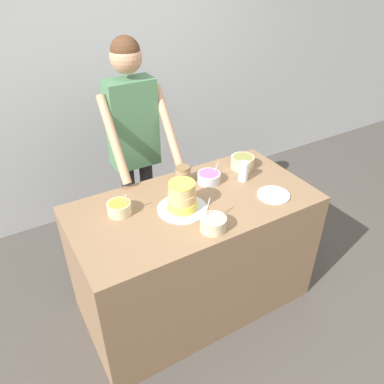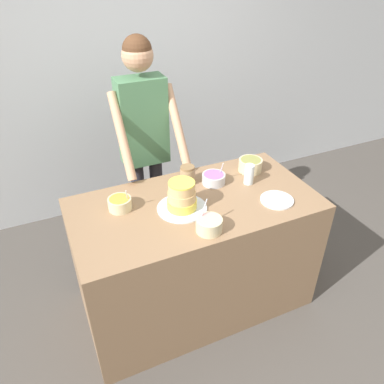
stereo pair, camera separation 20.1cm
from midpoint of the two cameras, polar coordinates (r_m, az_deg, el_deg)
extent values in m
plane|color=#4C4742|center=(2.72, 6.43, -21.63)|extent=(14.00, 14.00, 0.00)
cube|color=silver|center=(3.45, -8.75, 17.53)|extent=(10.00, 0.05, 2.60)
cube|color=#8C6B4C|center=(2.61, 2.69, -9.63)|extent=(1.55, 0.79, 0.88)
cylinder|color=#2D2D38|center=(3.09, -6.07, -2.40)|extent=(0.10, 0.10, 0.85)
cylinder|color=#2D2D38|center=(3.13, -3.42, -1.73)|extent=(0.10, 0.10, 0.85)
cube|color=#4C7F56|center=(2.75, -5.45, 10.62)|extent=(0.34, 0.19, 0.64)
cylinder|color=tan|center=(2.55, -8.42, 8.34)|extent=(0.06, 0.40, 0.53)
cylinder|color=tan|center=(2.67, -0.05, 9.93)|extent=(0.06, 0.40, 0.53)
sphere|color=tan|center=(2.61, -6.01, 19.95)|extent=(0.21, 0.21, 0.21)
sphere|color=#51331E|center=(2.60, -6.06, 20.74)|extent=(0.19, 0.19, 0.19)
cylinder|color=silver|center=(2.28, 0.99, -2.53)|extent=(0.31, 0.31, 0.01)
cylinder|color=#F2DB4C|center=(2.26, 1.00, -1.85)|extent=(0.18, 0.18, 0.06)
cylinder|color=#DBB275|center=(2.22, 1.02, -0.66)|extent=(0.17, 0.17, 0.06)
cylinder|color=#DBB275|center=(2.19, 1.03, 0.56)|extent=(0.16, 0.16, 0.06)
cylinder|color=#F2DB4C|center=(2.18, 1.04, 1.30)|extent=(0.16, 0.16, 0.01)
cylinder|color=beige|center=(2.10, 5.38, -5.12)|extent=(0.15, 0.15, 0.08)
cylinder|color=pink|center=(2.08, 5.43, -4.39)|extent=(0.13, 0.13, 0.01)
cylinder|color=silver|center=(2.09, 4.35, -3.39)|extent=(0.08, 0.04, 0.17)
cylinder|color=silver|center=(2.52, 5.61, 1.96)|extent=(0.16, 0.16, 0.07)
cylinder|color=#9E66B7|center=(2.50, 5.64, 2.50)|extent=(0.13, 0.13, 0.01)
cylinder|color=silver|center=(2.52, 6.70, 3.15)|extent=(0.01, 0.06, 0.14)
cylinder|color=beige|center=(2.28, -8.48, -1.86)|extent=(0.14, 0.14, 0.07)
cylinder|color=#EF9938|center=(2.26, -8.55, -1.21)|extent=(0.12, 0.12, 0.01)
cylinder|color=silver|center=(2.25, -7.31, -1.02)|extent=(0.03, 0.05, 0.14)
cylinder|color=beige|center=(2.70, 11.00, 3.99)|extent=(0.17, 0.17, 0.09)
cylinder|color=olive|center=(2.68, 11.09, 4.69)|extent=(0.14, 0.14, 0.01)
cylinder|color=silver|center=(2.53, 10.95, 2.61)|extent=(0.06, 0.06, 0.14)
cylinder|color=silver|center=(2.43, 15.15, -1.26)|extent=(0.21, 0.21, 0.01)
cylinder|color=#9E7F5B|center=(2.50, 1.63, 2.41)|extent=(0.10, 0.10, 0.11)
cylinder|color=olive|center=(2.47, 1.65, 3.65)|extent=(0.09, 0.09, 0.02)
camera|label=1|loc=(0.10, -87.41, 1.71)|focal=35.00mm
camera|label=2|loc=(0.10, 92.59, -1.71)|focal=35.00mm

